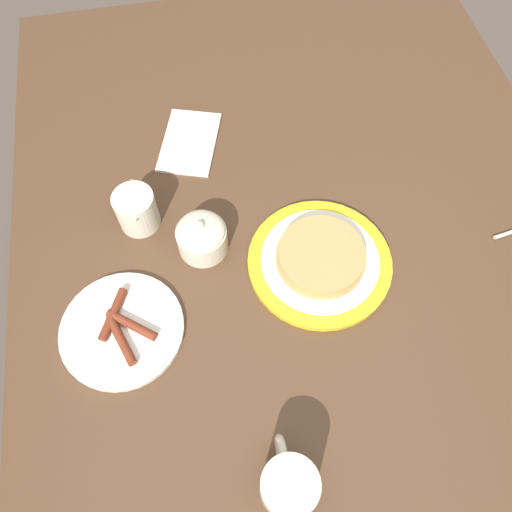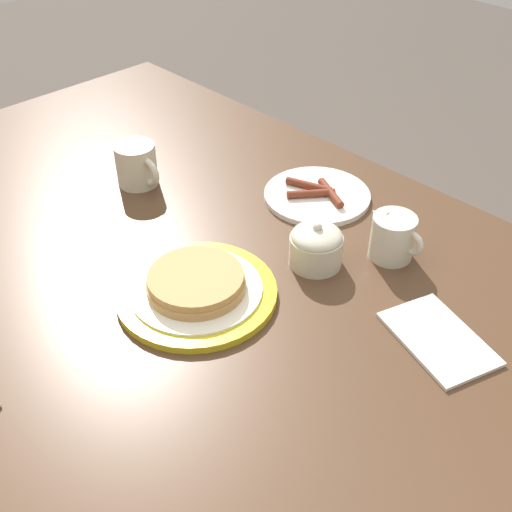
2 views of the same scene
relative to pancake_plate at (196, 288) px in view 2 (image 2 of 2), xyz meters
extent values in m
cube|color=#4C3321|center=(-0.03, 0.01, -0.03)|extent=(1.58, 1.03, 0.03)
cube|color=#4C3321|center=(-0.76, 0.46, -0.39)|extent=(0.07, 0.07, 0.70)
cylinder|color=gold|center=(0.00, 0.00, -0.01)|extent=(0.24, 0.24, 0.01)
cylinder|color=white|center=(0.00, 0.00, 0.00)|extent=(0.20, 0.20, 0.00)
cylinder|color=tan|center=(0.00, 0.00, 0.01)|extent=(0.15, 0.15, 0.01)
cylinder|color=tan|center=(0.00, 0.00, 0.02)|extent=(0.14, 0.14, 0.01)
cylinder|color=silver|center=(-0.06, 0.34, -0.01)|extent=(0.20, 0.20, 0.01)
cylinder|color=maroon|center=(-0.08, 0.34, 0.00)|extent=(0.09, 0.04, 0.01)
cylinder|color=maroon|center=(-0.03, 0.35, 0.00)|extent=(0.09, 0.05, 0.01)
cylinder|color=maroon|center=(-0.06, 0.32, 0.00)|extent=(0.07, 0.08, 0.01)
cylinder|color=beige|center=(-0.33, 0.13, 0.02)|extent=(0.08, 0.08, 0.08)
torus|color=beige|center=(-0.29, 0.13, 0.02)|extent=(0.06, 0.01, 0.06)
cylinder|color=#472819|center=(-0.33, 0.13, 0.06)|extent=(0.07, 0.07, 0.00)
cylinder|color=beige|center=(0.14, 0.29, 0.02)|extent=(0.07, 0.07, 0.07)
cone|color=beige|center=(0.11, 0.29, 0.05)|extent=(0.03, 0.03, 0.04)
torus|color=beige|center=(0.18, 0.29, 0.03)|extent=(0.04, 0.01, 0.04)
cylinder|color=beige|center=(0.07, 0.19, 0.01)|extent=(0.09, 0.09, 0.05)
ellipsoid|color=beige|center=(0.07, 0.19, 0.04)|extent=(0.08, 0.08, 0.03)
sphere|color=beige|center=(0.07, 0.19, 0.05)|extent=(0.02, 0.02, 0.02)
cube|color=silver|center=(0.31, 0.18, -0.01)|extent=(0.18, 0.15, 0.01)
camera|label=1|loc=(-0.36, 0.18, 0.74)|focal=35.00mm
camera|label=2|loc=(0.59, -0.45, 0.63)|focal=45.00mm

